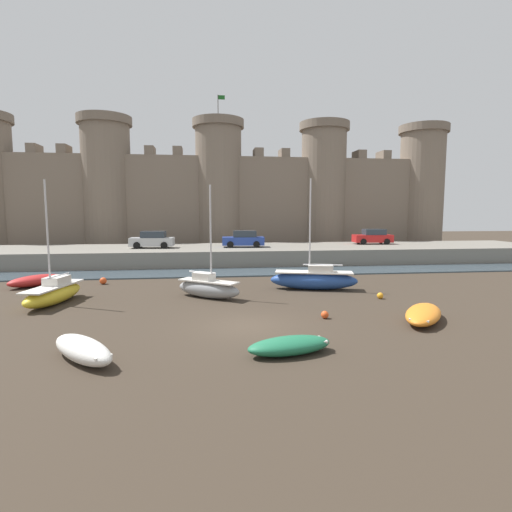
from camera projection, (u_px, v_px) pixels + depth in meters
The scene contains 17 objects.
ground_plane at pixel (247, 326), 17.48m from camera, with size 160.00×160.00×0.00m, color #382D23.
water_channel at pixel (228, 272), 32.75m from camera, with size 80.00×4.50×0.10m, color #3D4C56.
quay_road at pixel (223, 254), 39.82m from camera, with size 66.58×10.00×1.53m, color slate.
castle at pixel (219, 193), 50.56m from camera, with size 60.99×6.42×19.40m.
sailboat_foreground_right at pixel (208, 287), 23.19m from camera, with size 4.07×3.45×6.51m.
rowboat_foreground_centre at pixel (423, 314), 18.19m from camera, with size 3.47×4.00×0.68m.
sailboat_near_channel_right at pixel (314, 279), 25.72m from camera, with size 5.79×2.87×7.08m.
sailboat_midflat_right at pixel (54, 293), 21.70m from camera, with size 2.36×5.10×6.67m.
rowboat_near_channel_left at pixel (290, 345), 14.01m from camera, with size 3.28×1.85×0.61m.
rowboat_midflat_left at pixel (83, 349), 13.34m from camera, with size 3.04×3.27×0.79m.
rowboat_midflat_centre at pixel (37, 280), 26.88m from camera, with size 3.51×3.71×0.76m.
mooring_buoy_near_shore at pixel (380, 296), 22.97m from camera, with size 0.36×0.36×0.36m, color orange.
mooring_buoy_mid_mud at pixel (103, 281), 27.61m from camera, with size 0.47×0.47×0.47m, color #E04C1E.
mooring_buoy_near_channel at pixel (325, 315), 18.71m from camera, with size 0.36×0.36×0.36m, color #E04C1E.
car_quay_centre_west at pixel (373, 237), 43.21m from camera, with size 4.19×2.06×1.62m.
car_quay_east at pixel (244, 239), 39.42m from camera, with size 4.19×2.06×1.62m.
car_quay_west at pixel (152, 240), 38.40m from camera, with size 4.19×2.06×1.62m.
Camera 1 is at (-1.76, -16.95, 4.97)m, focal length 28.00 mm.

